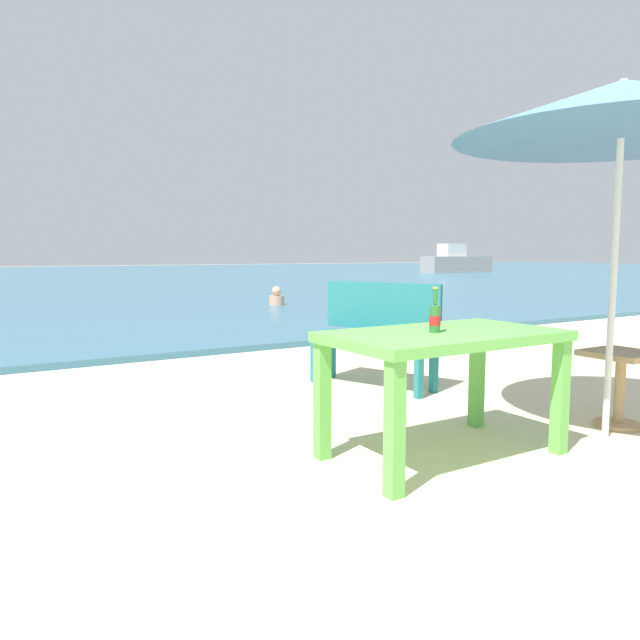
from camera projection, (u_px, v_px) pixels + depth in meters
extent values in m
cube|color=#386B84|center=(30.00, 278.00, 28.76)|extent=(120.00, 50.00, 0.08)
cube|color=#60B24C|center=(444.00, 336.00, 3.58)|extent=(1.40, 0.80, 0.06)
cube|color=#60B24C|center=(395.00, 429.00, 3.00)|extent=(0.08, 0.08, 0.70)
cube|color=#60B24C|center=(560.00, 397.00, 3.67)|extent=(0.08, 0.08, 0.70)
cube|color=#60B24C|center=(322.00, 401.00, 3.58)|extent=(0.08, 0.08, 0.70)
cube|color=#60B24C|center=(477.00, 378.00, 4.24)|extent=(0.08, 0.08, 0.70)
cylinder|color=#2D662D|center=(435.00, 319.00, 3.51)|extent=(0.06, 0.06, 0.16)
cone|color=#2D662D|center=(435.00, 306.00, 3.50)|extent=(0.06, 0.06, 0.03)
cylinder|color=#2D662D|center=(435.00, 296.00, 3.50)|extent=(0.03, 0.03, 0.09)
cylinder|color=red|center=(435.00, 321.00, 3.51)|extent=(0.07, 0.07, 0.05)
cylinder|color=gold|center=(436.00, 288.00, 3.49)|extent=(0.03, 0.03, 0.01)
cylinder|color=silver|center=(614.00, 264.00, 3.90)|extent=(0.04, 0.04, 2.30)
cone|color=#33598C|center=(622.00, 109.00, 3.79)|extent=(2.10, 2.10, 0.36)
cube|color=tan|center=(622.00, 354.00, 4.21)|extent=(0.44, 0.44, 0.04)
cylinder|color=tan|center=(619.00, 392.00, 4.24)|extent=(0.07, 0.07, 0.50)
cylinder|color=tan|center=(618.00, 425.00, 4.27)|extent=(0.32, 0.32, 0.03)
cube|color=#237275|center=(372.00, 338.00, 5.49)|extent=(0.78, 1.25, 0.05)
cube|color=#237275|center=(382.00, 306.00, 5.58)|extent=(0.48, 1.13, 0.44)
cube|color=#237275|center=(315.00, 360.00, 5.73)|extent=(0.06, 0.06, 0.42)
cube|color=#237275|center=(419.00, 374.00, 5.08)|extent=(0.06, 0.06, 0.42)
cube|color=#237275|center=(332.00, 356.00, 5.95)|extent=(0.06, 0.06, 0.42)
cube|color=#237275|center=(434.00, 369.00, 5.30)|extent=(0.06, 0.06, 0.42)
cylinder|color=tan|center=(277.00, 300.00, 13.38)|extent=(0.34, 0.34, 0.20)
sphere|color=tan|center=(277.00, 291.00, 13.35)|extent=(0.21, 0.21, 0.21)
cube|color=gray|center=(457.00, 264.00, 35.93)|extent=(4.64, 1.26, 0.95)
cube|color=silver|center=(452.00, 250.00, 35.61)|extent=(1.48, 0.95, 0.74)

